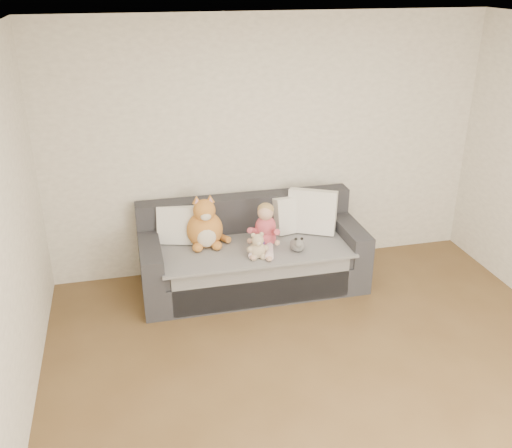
{
  "coord_description": "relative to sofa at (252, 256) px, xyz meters",
  "views": [
    {
      "loc": [
        -1.42,
        -2.9,
        2.96
      ],
      "look_at": [
        -0.28,
        1.87,
        0.75
      ],
      "focal_mm": 40.0,
      "sensor_mm": 36.0,
      "label": 1
    }
  ],
  "objects": [
    {
      "name": "plush_cat",
      "position": [
        -0.45,
        0.03,
        0.36
      ],
      "size": [
        0.43,
        0.37,
        0.54
      ],
      "rotation": [
        0.0,
        0.0,
        -0.01
      ],
      "color": "#C4752B",
      "rests_on": "sofa"
    },
    {
      "name": "sippy_cup",
      "position": [
        0.05,
        -0.2,
        0.22
      ],
      "size": [
        0.11,
        0.08,
        0.12
      ],
      "rotation": [
        0.0,
        0.0,
        0.25
      ],
      "color": "#5E338B",
      "rests_on": "sofa"
    },
    {
      "name": "cushion_right_back",
      "position": [
        0.48,
        0.16,
        0.35
      ],
      "size": [
        0.44,
        0.26,
        0.39
      ],
      "rotation": [
        0.0,
        0.0,
        0.2
      ],
      "color": "white",
      "rests_on": "sofa"
    },
    {
      "name": "room_shell",
      "position": [
        0.28,
        -1.64,
        0.99
      ],
      "size": [
        5.0,
        5.0,
        5.0
      ],
      "color": "brown",
      "rests_on": "ground"
    },
    {
      "name": "cushion_right_front",
      "position": [
        0.66,
        0.1,
        0.39
      ],
      "size": [
        0.53,
        0.42,
        0.46
      ],
      "rotation": [
        0.0,
        0.0,
        -0.48
      ],
      "color": "white",
      "rests_on": "sofa"
    },
    {
      "name": "toddler",
      "position": [
        0.1,
        -0.15,
        0.35
      ],
      "size": [
        0.33,
        0.46,
        0.45
      ],
      "rotation": [
        0.0,
        0.0,
        -0.38
      ],
      "color": "#C04453",
      "rests_on": "sofa"
    },
    {
      "name": "plush_cow",
      "position": [
        0.38,
        -0.3,
        0.23
      ],
      "size": [
        0.14,
        0.21,
        0.17
      ],
      "rotation": [
        0.0,
        0.0,
        -0.13
      ],
      "color": "white",
      "rests_on": "sofa"
    },
    {
      "name": "sofa",
      "position": [
        0.0,
        0.0,
        0.0
      ],
      "size": [
        2.2,
        0.94,
        0.85
      ],
      "color": "#25262A",
      "rests_on": "ground"
    },
    {
      "name": "cushion_left",
      "position": [
        -0.7,
        0.16,
        0.35
      ],
      "size": [
        0.44,
        0.29,
        0.39
      ],
      "rotation": [
        0.0,
        0.0,
        -0.27
      ],
      "color": "white",
      "rests_on": "sofa"
    },
    {
      "name": "teddy_bear",
      "position": [
        -0.02,
        -0.34,
        0.27
      ],
      "size": [
        0.21,
        0.15,
        0.26
      ],
      "rotation": [
        0.0,
        0.0,
        -0.01
      ],
      "color": "tan",
      "rests_on": "sofa"
    }
  ]
}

